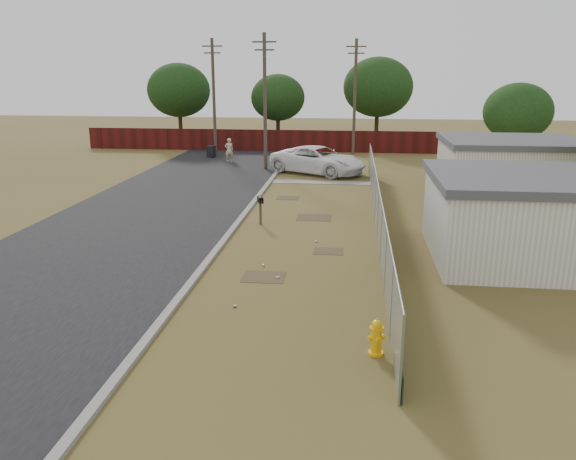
# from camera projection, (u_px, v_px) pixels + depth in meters

# --- Properties ---
(ground) EXTENTS (120.00, 120.00, 0.00)m
(ground) POSITION_uv_depth(u_px,v_px,m) (302.00, 235.00, 23.23)
(ground) COLOR brown
(ground) RESTS_ON ground
(street) EXTENTS (15.10, 60.00, 0.12)m
(street) POSITION_uv_depth(u_px,v_px,m) (196.00, 191.00, 31.67)
(street) COLOR black
(street) RESTS_ON ground
(chainlink_fence) EXTENTS (0.10, 27.06, 2.02)m
(chainlink_fence) POSITION_uv_depth(u_px,v_px,m) (378.00, 213.00, 23.65)
(chainlink_fence) COLOR gray
(chainlink_fence) RESTS_ON ground
(privacy_fence) EXTENTS (30.00, 0.12, 1.80)m
(privacy_fence) POSITION_uv_depth(u_px,v_px,m) (259.00, 140.00, 47.54)
(privacy_fence) COLOR #48100F
(privacy_fence) RESTS_ON ground
(utility_poles) EXTENTS (12.60, 8.24, 9.00)m
(utility_poles) POSITION_uv_depth(u_px,v_px,m) (279.00, 97.00, 42.11)
(utility_poles) COLOR brown
(utility_poles) RESTS_ON ground
(houses) EXTENTS (9.30, 17.24, 3.10)m
(houses) POSITION_uv_depth(u_px,v_px,m) (527.00, 189.00, 24.72)
(houses) COLOR white
(houses) RESTS_ON ground
(horizon_trees) EXTENTS (33.32, 31.94, 7.78)m
(horizon_trees) POSITION_uv_depth(u_px,v_px,m) (340.00, 96.00, 44.38)
(horizon_trees) COLOR #362618
(horizon_trees) RESTS_ON ground
(fire_hydrant) EXTENTS (0.47, 0.47, 0.93)m
(fire_hydrant) POSITION_uv_depth(u_px,v_px,m) (376.00, 338.00, 13.38)
(fire_hydrant) COLOR yellow
(fire_hydrant) RESTS_ON ground
(mailbox) EXTENTS (0.36, 0.55, 1.29)m
(mailbox) POSITION_uv_depth(u_px,v_px,m) (260.00, 202.00, 24.64)
(mailbox) COLOR brown
(mailbox) RESTS_ON ground
(pickup_truck) EXTENTS (7.07, 5.72, 1.79)m
(pickup_truck) POSITION_uv_depth(u_px,v_px,m) (318.00, 160.00, 37.07)
(pickup_truck) COLOR white
(pickup_truck) RESTS_ON ground
(pedestrian) EXTENTS (0.75, 0.64, 1.75)m
(pedestrian) POSITION_uv_depth(u_px,v_px,m) (229.00, 150.00, 41.88)
(pedestrian) COLOR beige
(pedestrian) RESTS_ON ground
(trash_bin) EXTENTS (0.71, 0.77, 0.92)m
(trash_bin) POSITION_uv_depth(u_px,v_px,m) (211.00, 151.00, 44.07)
(trash_bin) COLOR black
(trash_bin) RESTS_ON ground
(scattered_litter) EXTENTS (2.01, 6.79, 0.07)m
(scattered_litter) POSITION_uv_depth(u_px,v_px,m) (276.00, 270.00, 19.12)
(scattered_litter) COLOR silver
(scattered_litter) RESTS_ON ground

